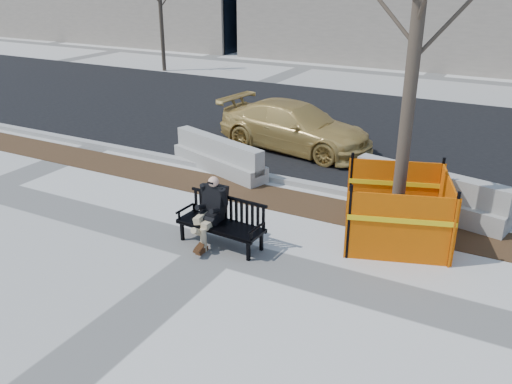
% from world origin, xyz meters
% --- Properties ---
extents(ground, '(120.00, 120.00, 0.00)m').
position_xyz_m(ground, '(0.00, 0.00, 0.00)').
color(ground, beige).
rests_on(ground, ground).
extents(mulch_strip, '(40.00, 1.20, 0.02)m').
position_xyz_m(mulch_strip, '(0.00, 2.60, 0.00)').
color(mulch_strip, '#47301C').
rests_on(mulch_strip, ground).
extents(asphalt_street, '(60.00, 10.40, 0.01)m').
position_xyz_m(asphalt_street, '(0.00, 8.80, 0.00)').
color(asphalt_street, black).
rests_on(asphalt_street, ground).
extents(curb, '(60.00, 0.25, 0.12)m').
position_xyz_m(curb, '(0.00, 3.55, 0.06)').
color(curb, '#9E9B93').
rests_on(curb, ground).
extents(bench, '(1.70, 0.70, 0.89)m').
position_xyz_m(bench, '(-0.05, 0.21, 0.00)').
color(bench, black).
rests_on(bench, ground).
extents(seated_man, '(0.59, 0.92, 1.24)m').
position_xyz_m(seated_man, '(-0.27, 0.27, 0.00)').
color(seated_man, black).
rests_on(seated_man, ground).
extents(tree_fence, '(3.45, 3.45, 6.83)m').
position_xyz_m(tree_fence, '(2.68, 1.92, 0.00)').
color(tree_fence, '#FB6000').
rests_on(tree_fence, ground).
extents(sedan, '(4.65, 2.43, 1.29)m').
position_xyz_m(sedan, '(-1.20, 6.00, 0.00)').
color(sedan, tan).
rests_on(sedan, ground).
extents(jersey_barrier_left, '(2.98, 1.49, 0.84)m').
position_xyz_m(jersey_barrier_left, '(-2.15, 3.53, 0.00)').
color(jersey_barrier_left, '#A19F97').
rests_on(jersey_barrier_left, ground).
extents(jersey_barrier_right, '(3.27, 1.30, 0.92)m').
position_xyz_m(jersey_barrier_right, '(2.96, 3.43, 0.00)').
color(jersey_barrier_right, '#9C9991').
rests_on(jersey_barrier_right, ground).
extents(far_tree_left, '(2.48, 2.48, 5.68)m').
position_xyz_m(far_tree_left, '(-11.96, 14.30, 0.00)').
color(far_tree_left, '#403429').
rests_on(far_tree_left, ground).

